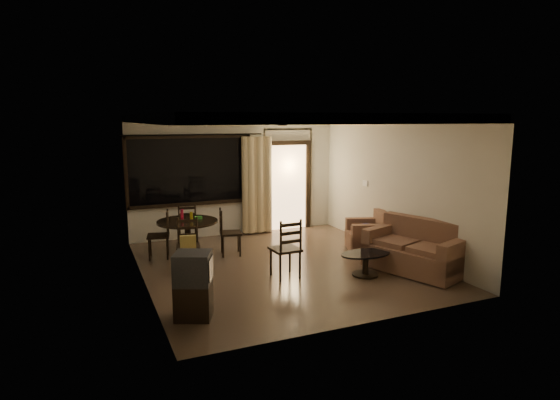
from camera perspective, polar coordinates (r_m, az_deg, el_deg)
name	(u,v)px	position (r m, az deg, el deg)	size (l,w,h in m)	color
ground	(282,266)	(8.88, 0.27, -8.02)	(5.50, 5.50, 0.00)	#7F6651
room_shell	(275,160)	(10.36, -0.61, 4.89)	(5.50, 6.70, 5.50)	beige
dining_table	(188,228)	(9.45, -11.19, -3.40)	(1.19, 1.19, 0.97)	black
dining_chair_west	(159,244)	(9.60, -14.50, -5.22)	(0.50, 0.50, 0.95)	black
dining_chair_east	(230,241)	(9.56, -6.10, -5.01)	(0.50, 0.50, 0.95)	black
dining_chair_south	(188,254)	(8.69, -11.10, -6.50)	(0.50, 0.54, 0.95)	black
dining_chair_north	(188,234)	(10.29, -11.17, -4.07)	(0.50, 0.50, 0.95)	black
tv_cabinet	(193,285)	(6.64, -10.50, -10.18)	(0.62, 0.60, 0.93)	black
sofa	(416,251)	(8.84, 16.29, -6.05)	(1.42, 1.91, 0.91)	#4F2F24
armchair	(370,235)	(9.97, 10.91, -4.22)	(1.03, 1.03, 0.81)	#4F2F24
coffee_table	(366,260)	(8.41, 10.39, -7.26)	(0.94, 0.56, 0.41)	black
side_chair	(286,260)	(8.19, 0.68, -7.29)	(0.49, 0.49, 1.05)	black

